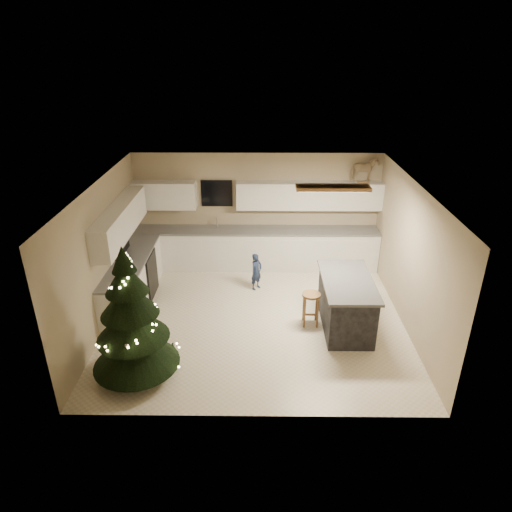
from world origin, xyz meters
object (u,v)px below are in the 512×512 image
christmas_tree (132,325)px  rocking_horse (364,170)px  island (346,303)px  toddler (256,272)px  bar_stool (311,301)px

christmas_tree → rocking_horse: size_ratio=3.36×
island → christmas_tree: size_ratio=0.77×
toddler → rocking_horse: bearing=-23.3°
island → rocking_horse: rocking_horse is taller
rocking_horse → island: bearing=150.7°
bar_stool → island: bearing=-3.4°
toddler → rocking_horse: 3.19m
christmas_tree → toddler: bearing=56.3°
island → bar_stool: island is taller
christmas_tree → rocking_horse: rocking_horse is taller
island → christmas_tree: 3.78m
island → christmas_tree: bearing=-158.2°
bar_stool → toddler: (-1.01, 1.34, -0.08)m
island → rocking_horse: bearing=75.3°
bar_stool → toddler: size_ratio=0.80×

